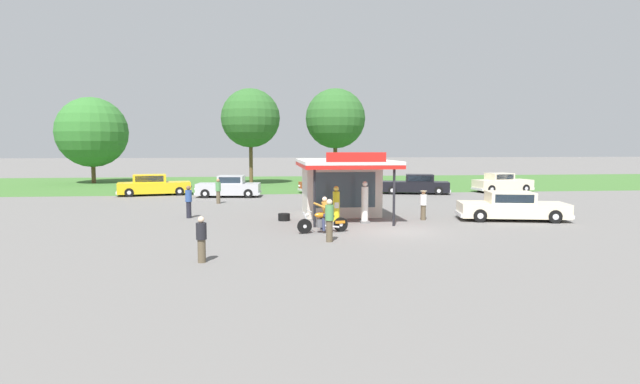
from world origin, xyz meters
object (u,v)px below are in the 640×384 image
(bystander_chatting_near_pumps, at_px, (189,201))
(spare_tire_stack, at_px, (284,217))
(gas_pump_nearside, at_px, (336,206))
(parked_car_back_row_right, at_px, (229,187))
(bystander_strolling_foreground, at_px, (329,219))
(bystander_leaning_by_kiosk, at_px, (423,204))
(bystander_admiring_sedan, at_px, (218,191))
(bystander_standing_back_lot, at_px, (201,239))
(parked_car_back_row_centre_left, at_px, (334,184))
(motorcycle_with_rider, at_px, (324,218))
(gas_pump_offside, at_px, (365,204))
(featured_classic_sedan, at_px, (512,207))
(parked_car_back_row_left, at_px, (502,183))
(parked_car_back_row_centre, at_px, (416,185))
(parked_car_back_row_far_right, at_px, (153,186))

(bystander_chatting_near_pumps, height_order, spare_tire_stack, bystander_chatting_near_pumps)
(gas_pump_nearside, xyz_separation_m, parked_car_back_row_right, (-6.06, 13.94, -0.11))
(bystander_strolling_foreground, xyz_separation_m, bystander_leaning_by_kiosk, (5.56, 5.40, -0.09))
(parked_car_back_row_right, bearing_deg, bystander_admiring_sedan, -95.40)
(bystander_admiring_sedan, distance_m, bystander_standing_back_lot, 17.39)
(parked_car_back_row_centre_left, xyz_separation_m, bystander_leaning_by_kiosk, (2.36, -16.04, 0.14))
(motorcycle_with_rider, height_order, bystander_standing_back_lot, motorcycle_with_rider)
(gas_pump_offside, relative_size, parked_car_back_row_centre_left, 0.35)
(featured_classic_sedan, bearing_deg, parked_car_back_row_left, 65.55)
(bystander_admiring_sedan, bearing_deg, bystander_chatting_near_pumps, -98.07)
(gas_pump_nearside, height_order, parked_car_back_row_centre, gas_pump_nearside)
(parked_car_back_row_far_right, xyz_separation_m, parked_car_back_row_right, (5.90, -2.00, -0.02))
(bystander_chatting_near_pumps, bearing_deg, gas_pump_offside, -16.97)
(bystander_leaning_by_kiosk, bearing_deg, spare_tire_stack, 175.15)
(bystander_standing_back_lot, bearing_deg, parked_car_back_row_left, 47.26)
(parked_car_back_row_right, xyz_separation_m, bystander_standing_back_lot, (0.50, -21.83, 0.06))
(featured_classic_sedan, distance_m, parked_car_back_row_far_right, 26.35)
(parked_car_back_row_left, distance_m, parked_car_back_row_centre, 7.61)
(gas_pump_offside, height_order, bystander_admiring_sedan, gas_pump_offside)
(gas_pump_offside, xyz_separation_m, bystander_strolling_foreground, (-2.39, -4.80, -0.05))
(parked_car_back_row_left, relative_size, parked_car_back_row_far_right, 0.88)
(bystander_standing_back_lot, bearing_deg, parked_car_back_row_centre, 58.14)
(motorcycle_with_rider, xyz_separation_m, spare_tire_stack, (-1.57, 3.83, -0.47))
(motorcycle_with_rider, relative_size, parked_car_back_row_centre_left, 0.39)
(gas_pump_nearside, height_order, bystander_leaning_by_kiosk, gas_pump_nearside)
(parked_car_back_row_centre, bearing_deg, parked_car_back_row_left, 5.71)
(featured_classic_sedan, bearing_deg, parked_car_back_row_right, 137.52)
(gas_pump_offside, relative_size, bystander_leaning_by_kiosk, 1.35)
(parked_car_back_row_left, bearing_deg, parked_car_back_row_centre, -174.29)
(gas_pump_offside, bearing_deg, bystander_standing_back_lot, -131.48)
(bystander_chatting_near_pumps, bearing_deg, spare_tire_stack, -16.86)
(parked_car_back_row_centre_left, distance_m, bystander_standing_back_lot, 25.74)
(parked_car_back_row_centre, relative_size, bystander_leaning_by_kiosk, 3.74)
(gas_pump_nearside, bearing_deg, bystander_strolling_foreground, -101.41)
(parked_car_back_row_centre_left, relative_size, bystander_leaning_by_kiosk, 3.81)
(bystander_strolling_foreground, distance_m, bystander_leaning_by_kiosk, 7.75)
(parked_car_back_row_centre, xyz_separation_m, parked_car_back_row_far_right, (-20.52, 1.11, 0.04))
(gas_pump_offside, height_order, bystander_chatting_near_pumps, gas_pump_offside)
(parked_car_back_row_left, height_order, parked_car_back_row_far_right, parked_car_back_row_far_right)
(gas_pump_nearside, relative_size, bystander_standing_back_lot, 1.22)
(parked_car_back_row_centre, bearing_deg, bystander_chatting_near_pumps, -142.87)
(gas_pump_nearside, bearing_deg, bystander_admiring_sedan, 124.39)
(parked_car_back_row_centre, bearing_deg, gas_pump_offside, -115.72)
(featured_classic_sedan, bearing_deg, spare_tire_stack, 174.39)
(motorcycle_with_rider, bearing_deg, bystander_chatting_near_pumps, 140.73)
(gas_pump_nearside, relative_size, bystander_strolling_foreground, 1.08)
(bystander_leaning_by_kiosk, bearing_deg, parked_car_back_row_centre, 74.40)
(featured_classic_sedan, bearing_deg, bystander_strolling_foreground, -154.16)
(featured_classic_sedan, height_order, bystander_standing_back_lot, bystander_standing_back_lot)
(parked_car_back_row_left, xyz_separation_m, bystander_chatting_near_pumps, (-23.58, -12.87, 0.20))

